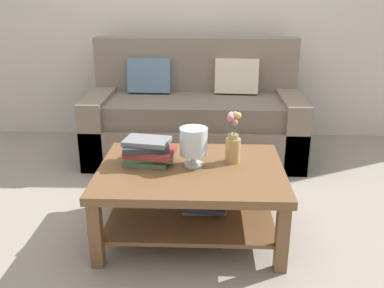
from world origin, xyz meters
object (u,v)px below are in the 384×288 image
at_px(book_stack_main, 148,151).
at_px(flower_pitcher, 233,142).
at_px(couch, 195,117).
at_px(coffee_table, 192,186).
at_px(glass_hurricane_vase, 194,143).

xyz_separation_m(book_stack_main, flower_pitcher, (0.53, 0.04, 0.05)).
xyz_separation_m(couch, coffee_table, (0.03, -1.41, -0.03)).
height_order(book_stack_main, glass_hurricane_vase, glass_hurricane_vase).
height_order(book_stack_main, flower_pitcher, flower_pitcher).
distance_m(couch, flower_pitcher, 1.35).
xyz_separation_m(book_stack_main, glass_hurricane_vase, (0.28, -0.03, 0.07)).
bearing_deg(book_stack_main, coffee_table, -12.75).
bearing_deg(couch, book_stack_main, -100.43).
bearing_deg(flower_pitcher, glass_hurricane_vase, -164.04).
bearing_deg(glass_hurricane_vase, book_stack_main, 174.75).
relative_size(couch, book_stack_main, 5.70).
bearing_deg(book_stack_main, glass_hurricane_vase, -5.25).
height_order(coffee_table, glass_hurricane_vase, glass_hurricane_vase).
bearing_deg(glass_hurricane_vase, couch, 91.51).
distance_m(coffee_table, book_stack_main, 0.35).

